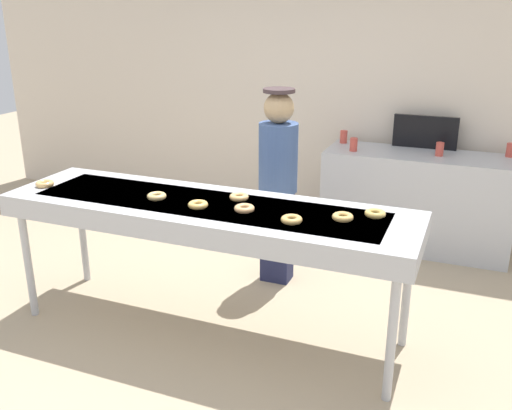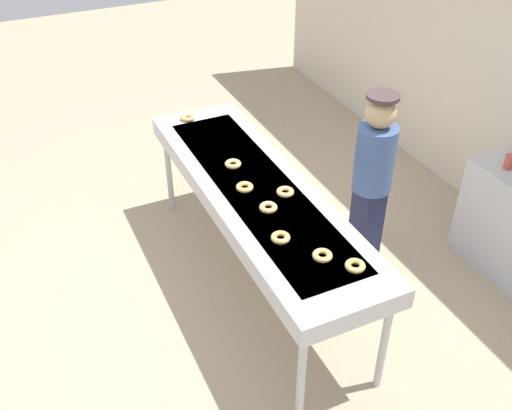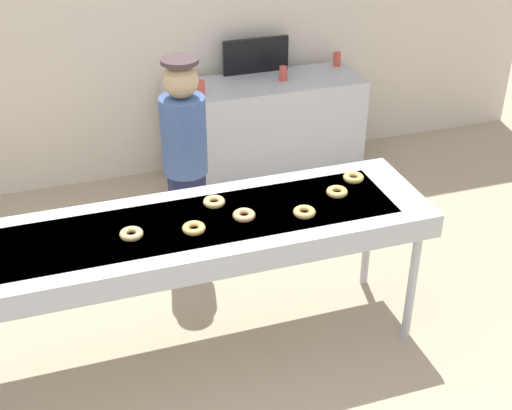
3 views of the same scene
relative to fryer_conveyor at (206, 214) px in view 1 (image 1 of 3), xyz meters
name	(u,v)px [view 1 (image 1 of 3)]	position (x,y,z in m)	size (l,w,h in m)	color
ground_plane	(210,328)	(0.00, 0.00, -0.88)	(16.00, 16.00, 0.00)	tan
back_wall	(316,75)	(0.00, 2.54, 0.66)	(8.00, 0.12, 3.08)	beige
fryer_conveyor	(206,214)	(0.00, 0.00, 0.00)	(2.84, 0.78, 0.96)	#B7BABF
glazed_donut_0	(198,205)	(-0.01, -0.10, 0.10)	(0.13, 0.13, 0.04)	#ECBA5D
glazed_donut_1	(157,196)	(-0.35, -0.05, 0.10)	(0.13, 0.13, 0.04)	#DCB86F
glazed_donut_2	(244,208)	(0.30, -0.05, 0.10)	(0.13, 0.13, 0.04)	#E6AB6D
glazed_donut_3	(343,217)	(0.92, 0.03, 0.10)	(0.13, 0.13, 0.04)	#EAB863
glazed_donut_4	(239,197)	(0.18, 0.15, 0.10)	(0.13, 0.13, 0.04)	#EEB86E
glazed_donut_5	(375,214)	(1.10, 0.17, 0.10)	(0.13, 0.13, 0.04)	#E2BB5F
glazed_donut_6	(45,184)	(-1.26, -0.10, 0.10)	(0.13, 0.13, 0.04)	#EAB469
glazed_donut_7	(292,220)	(0.64, -0.13, 0.10)	(0.13, 0.13, 0.04)	#DEAD5C
worker_baker	(278,177)	(0.18, 0.93, 0.02)	(0.31, 0.31, 1.61)	#1F2348
prep_counter	(416,201)	(1.16, 2.09, -0.42)	(1.72, 0.60, 0.92)	#B7BABF
paper_cup_0	(440,149)	(1.32, 2.07, 0.10)	(0.07, 0.07, 0.12)	#CC4C3F
paper_cup_1	(354,144)	(0.55, 1.97, 0.10)	(0.07, 0.07, 0.12)	#CC4C3F
paper_cup_2	(510,150)	(1.91, 2.27, 0.10)	(0.07, 0.07, 0.12)	#CC4C3F
paper_cup_3	(344,137)	(0.39, 2.26, 0.10)	(0.07, 0.07, 0.12)	#CC4C3F
menu_display	(425,132)	(1.16, 2.34, 0.19)	(0.60, 0.04, 0.31)	black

